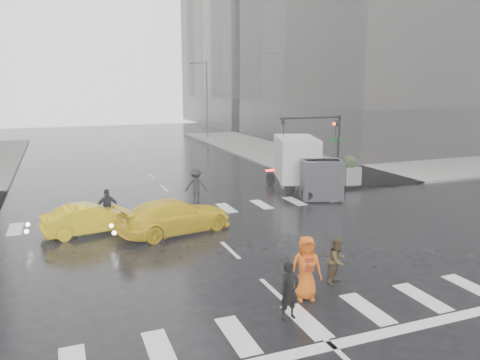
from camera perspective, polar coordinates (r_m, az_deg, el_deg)
name	(u,v)px	position (r m, az deg, el deg)	size (l,w,h in m)	color
ground	(230,250)	(18.41, -1.22, -8.53)	(120.00, 120.00, 0.00)	black
sidewalk_ne	(370,157)	(42.71, 15.52, 2.74)	(35.00, 35.00, 0.15)	slate
building_ne_far	(278,22)	(80.85, 4.69, 18.61)	(26.05, 26.05, 36.00)	gray
road_markings	(230,250)	(18.41, -1.22, -8.51)	(18.00, 48.00, 0.01)	silver
traffic_signal_pole	(325,137)	(28.64, 10.28, 5.16)	(4.45, 0.42, 4.50)	black
street_lamp_near	(280,102)	(38.16, 4.86, 9.47)	(2.15, 0.22, 9.00)	#59595B
street_lamp_far	(206,96)	(56.80, -4.19, 10.16)	(2.15, 0.22, 9.00)	#59595B
planter_west	(293,175)	(28.16, 6.42, 0.57)	(1.10, 1.10, 1.80)	slate
planter_mid	(322,173)	(29.13, 9.91, 0.84)	(1.10, 1.10, 1.80)	slate
planter_east	(349,171)	(30.20, 13.16, 1.08)	(1.10, 1.10, 1.80)	slate
pedestrian_black	(290,263)	(12.82, 6.12, -10.06)	(1.12, 1.14, 2.43)	black
pedestrian_brown	(337,260)	(15.59, 11.78, -9.58)	(0.74, 0.58, 1.53)	#4A361A
pedestrian_orange	(306,268)	(14.26, 8.03, -10.55)	(1.08, 0.83, 1.96)	#DE5A0F
pedestrian_far_a	(108,208)	(22.01, -15.82, -3.25)	(1.01, 0.62, 1.72)	black
pedestrian_far_b	(196,186)	(25.43, -5.37, -0.70)	(1.21, 0.67, 1.88)	black
taxi_mid	(90,219)	(21.21, -17.86, -4.53)	(1.37, 3.93, 1.29)	yellow
taxi_rear	(175,216)	(20.51, -7.92, -4.37)	(2.05, 4.45, 1.46)	yellow
box_truck	(303,164)	(28.02, 7.63, 1.98)	(2.25, 6.00, 3.19)	silver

